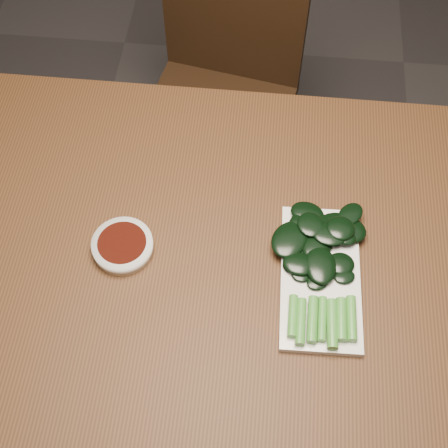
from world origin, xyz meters
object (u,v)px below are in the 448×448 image
chair_far (223,88)px  serving_plate (320,277)px  sauce_bowl (123,246)px  gai_lan (321,252)px  table (235,270)px

chair_far → serving_plate: size_ratio=3.11×
chair_far → sauce_bowl: size_ratio=8.04×
chair_far → serving_plate: bearing=-60.0°
sauce_bowl → serving_plate: 0.36m
chair_far → serving_plate: chair_far is taller
sauce_bowl → gai_lan: bearing=2.7°
serving_plate → gai_lan: gai_lan is taller
table → serving_plate: 0.18m
table → sauce_bowl: (-0.20, -0.01, 0.09)m
chair_far → gai_lan: bearing=-59.0°
table → chair_far: (-0.09, 0.66, -0.19)m
chair_far → sauce_bowl: chair_far is taller
sauce_bowl → serving_plate: size_ratio=0.39×
chair_far → serving_plate: (0.24, -0.70, 0.27)m
chair_far → sauce_bowl: bearing=-88.9°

